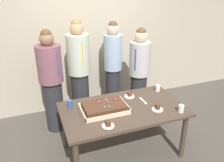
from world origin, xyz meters
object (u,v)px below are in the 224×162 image
object	(u,v)px
party_table	(123,114)
cake_server_utensil	(143,101)
drink_cup_far_end	(181,109)
person_serving_front	(79,72)
plated_slice_near_left	(157,108)
drink_cup_nearest	(70,104)
person_green_shirt_behind	(113,67)
plated_slice_far_left	(108,124)
person_far_right_suit	(51,82)
sheet_cake	(104,107)
person_striped_tie_right	(139,74)
drink_cup_middle	(158,88)
plated_slice_near_right	(129,95)

from	to	relation	value
party_table	cake_server_utensil	bearing A→B (deg)	13.59
drink_cup_far_end	person_serving_front	world-z (taller)	person_serving_front
plated_slice_near_left	cake_server_utensil	bearing A→B (deg)	103.63
drink_cup_nearest	person_green_shirt_behind	xyz separation A→B (m)	(0.94, 0.87, 0.10)
plated_slice_far_left	person_far_right_suit	bearing A→B (deg)	111.46
drink_cup_far_end	plated_slice_near_left	bearing A→B (deg)	148.21
cake_server_utensil	person_far_right_suit	xyz separation A→B (m)	(-1.15, 0.84, 0.12)
sheet_cake	person_striped_tie_right	xyz separation A→B (m)	(0.88, 0.75, 0.06)
drink_cup_middle	drink_cup_far_end	xyz separation A→B (m)	(-0.03, -0.64, 0.00)
plated_slice_near_right	person_serving_front	size ratio (longest dim) A/B	0.09
cake_server_utensil	person_far_right_suit	size ratio (longest dim) A/B	0.12
drink_cup_nearest	sheet_cake	bearing A→B (deg)	-31.12
person_far_right_suit	drink_cup_far_end	bearing A→B (deg)	17.20
person_green_shirt_behind	plated_slice_near_right	bearing A→B (deg)	21.37
drink_cup_nearest	plated_slice_far_left	bearing A→B (deg)	-60.59
plated_slice_near_left	person_serving_front	distance (m)	1.45
plated_slice_near_left	person_far_right_suit	size ratio (longest dim) A/B	0.09
party_table	sheet_cake	bearing A→B (deg)	173.18
person_serving_front	sheet_cake	bearing A→B (deg)	0.03
drink_cup_far_end	person_green_shirt_behind	size ratio (longest dim) A/B	0.06
drink_cup_middle	plated_slice_near_right	bearing A→B (deg)	-178.13
plated_slice_far_left	drink_cup_far_end	bearing A→B (deg)	-2.10
person_serving_front	person_far_right_suit	distance (m)	0.48
drink_cup_nearest	drink_cup_middle	distance (m)	1.35
person_far_right_suit	sheet_cake	bearing A→B (deg)	0.02
plated_slice_far_left	cake_server_utensil	world-z (taller)	plated_slice_far_left
person_far_right_suit	drink_cup_nearest	bearing A→B (deg)	-18.63
plated_slice_near_right	plated_slice_far_left	size ratio (longest dim) A/B	1.00
plated_slice_far_left	person_far_right_suit	size ratio (longest dim) A/B	0.09
party_table	drink_cup_far_end	size ratio (longest dim) A/B	16.38
plated_slice_near_right	drink_cup_middle	xyz separation A→B (m)	(0.48, 0.02, 0.03)
drink_cup_nearest	person_green_shirt_behind	bearing A→B (deg)	42.66
plated_slice_near_right	drink_cup_far_end	xyz separation A→B (m)	(0.45, -0.62, 0.03)
party_table	sheet_cake	xyz separation A→B (m)	(-0.25, 0.03, 0.13)
plated_slice_near_right	drink_cup_middle	bearing A→B (deg)	1.87
party_table	sheet_cake	world-z (taller)	sheet_cake
cake_server_utensil	person_far_right_suit	bearing A→B (deg)	143.99
party_table	plated_slice_near_left	distance (m)	0.46
drink_cup_far_end	person_far_right_suit	bearing A→B (deg)	139.22
sheet_cake	plated_slice_far_left	bearing A→B (deg)	-101.74
plated_slice_near_left	drink_cup_nearest	bearing A→B (deg)	156.34
drink_cup_nearest	cake_server_utensil	bearing A→B (deg)	-10.83
party_table	plated_slice_near_left	size ratio (longest dim) A/B	10.92
drink_cup_far_end	sheet_cake	bearing A→B (deg)	157.43
plated_slice_far_left	plated_slice_near_right	bearing A→B (deg)	47.16
person_serving_front	person_green_shirt_behind	world-z (taller)	person_serving_front
plated_slice_near_left	person_far_right_suit	distance (m)	1.66
party_table	plated_slice_near_left	bearing A→B (deg)	-25.30
drink_cup_nearest	drink_cup_middle	world-z (taller)	same
cake_server_utensil	person_serving_front	bearing A→B (deg)	125.92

